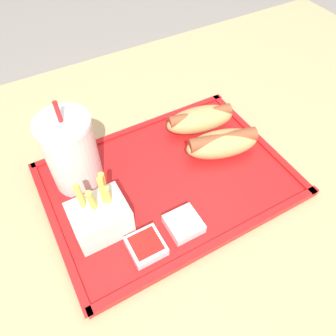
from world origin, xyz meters
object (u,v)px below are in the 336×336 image
object	(u,v)px
hot_dog_near	(222,143)
fries_carton	(100,217)
sauce_cup_ketchup	(146,246)
sauce_cup_mayo	(184,224)
soda_cup	(72,153)
hot_dog_far	(200,119)

from	to	relation	value
hot_dog_near	fries_carton	xyz separation A→B (m)	(-0.25, -0.04, 0.01)
sauce_cup_ketchup	hot_dog_near	bearing A→B (deg)	26.97
sauce_cup_mayo	sauce_cup_ketchup	size ratio (longest dim) A/B	1.00
soda_cup	hot_dog_near	xyz separation A→B (m)	(0.25, -0.07, -0.04)
hot_dog_far	sauce_cup_mayo	bearing A→B (deg)	-128.83
hot_dog_far	sauce_cup_ketchup	xyz separation A→B (m)	(-0.21, -0.18, -0.01)
hot_dog_far	fries_carton	xyz separation A→B (m)	(-0.25, -0.12, 0.01)
soda_cup	hot_dog_far	bearing A→B (deg)	1.46
soda_cup	sauce_cup_mayo	world-z (taller)	soda_cup
sauce_cup_mayo	sauce_cup_ketchup	distance (m)	0.07
fries_carton	sauce_cup_ketchup	bearing A→B (deg)	-57.02
hot_dog_near	fries_carton	world-z (taller)	fries_carton
soda_cup	fries_carton	xyz separation A→B (m)	(-0.00, -0.11, -0.04)
hot_dog_near	sauce_cup_mayo	distance (m)	0.18
hot_dog_near	sauce_cup_ketchup	world-z (taller)	hot_dog_near
hot_dog_near	sauce_cup_ketchup	distance (m)	0.24
hot_dog_near	sauce_cup_ketchup	xyz separation A→B (m)	(-0.21, -0.11, -0.02)
hot_dog_far	fries_carton	bearing A→B (deg)	-155.33
soda_cup	fries_carton	bearing A→B (deg)	-90.59
hot_dog_far	sauce_cup_mayo	world-z (taller)	hot_dog_far
sauce_cup_mayo	fries_carton	bearing A→B (deg)	151.14
soda_cup	hot_dog_near	size ratio (longest dim) A/B	1.16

